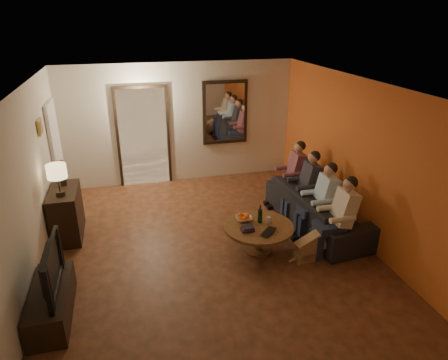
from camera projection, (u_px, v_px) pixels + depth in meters
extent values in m
cube|color=#432512|center=(211.00, 248.00, 6.46)|extent=(5.00, 6.00, 0.01)
cube|color=white|center=(208.00, 86.00, 5.45)|extent=(5.00, 6.00, 0.01)
cube|color=beige|center=(180.00, 124.00, 8.64)|extent=(5.00, 0.02, 2.60)
cube|color=beige|center=(287.00, 306.00, 3.28)|extent=(5.00, 0.02, 2.60)
cube|color=beige|center=(29.00, 191.00, 5.39)|extent=(0.02, 6.00, 2.60)
cube|color=beige|center=(359.00, 160.00, 6.53)|extent=(0.02, 6.00, 2.60)
cube|color=orange|center=(358.00, 160.00, 6.52)|extent=(0.01, 6.00, 2.60)
cube|color=#FFE0A5|center=(143.00, 138.00, 8.54)|extent=(1.00, 0.06, 2.10)
cube|color=black|center=(144.00, 138.00, 8.53)|extent=(1.12, 0.04, 2.22)
cube|color=silver|center=(156.00, 144.00, 8.66)|extent=(0.45, 0.03, 1.70)
cube|color=black|center=(225.00, 112.00, 8.75)|extent=(1.00, 0.05, 1.40)
cube|color=white|center=(225.00, 113.00, 8.72)|extent=(0.86, 0.02, 1.26)
cube|color=white|center=(57.00, 156.00, 7.56)|extent=(0.06, 0.85, 2.04)
cube|color=#B28C33|center=(40.00, 127.00, 6.35)|extent=(0.03, 0.28, 0.24)
cube|color=brown|center=(41.00, 127.00, 6.35)|extent=(0.01, 0.22, 0.18)
cube|color=black|center=(66.00, 213.00, 6.68)|extent=(0.45, 0.95, 0.85)
cube|color=black|center=(52.00, 303.00, 4.95)|extent=(0.45, 1.22, 0.41)
imported|color=black|center=(45.00, 269.00, 4.76)|extent=(1.04, 0.14, 0.60)
imported|color=black|center=(317.00, 208.00, 7.04)|extent=(2.40, 1.13, 0.68)
cylinder|color=brown|center=(258.00, 238.00, 6.33)|extent=(1.26, 1.26, 0.45)
imported|color=white|center=(244.00, 219.00, 6.38)|extent=(0.26, 0.26, 0.06)
cylinder|color=silver|center=(269.00, 220.00, 6.31)|extent=(0.06, 0.06, 0.10)
imported|color=black|center=(271.00, 233.00, 6.01)|extent=(0.38, 0.38, 0.03)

